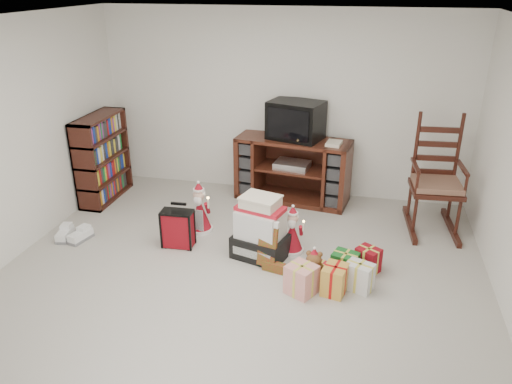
# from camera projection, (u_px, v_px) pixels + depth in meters

# --- Properties ---
(room) EXTENTS (5.01, 5.01, 2.51)m
(room) POSITION_uv_depth(u_px,v_px,m) (234.00, 169.00, 4.50)
(room) COLOR #BBB6AC
(room) RESTS_ON ground
(tv_stand) EXTENTS (1.57, 0.74, 0.86)m
(tv_stand) POSITION_uv_depth(u_px,v_px,m) (293.00, 170.00, 6.75)
(tv_stand) COLOR #4F1D16
(tv_stand) RESTS_ON floor
(bookshelf) EXTENTS (0.32, 0.96, 1.17)m
(bookshelf) POSITION_uv_depth(u_px,v_px,m) (103.00, 159.00, 6.74)
(bookshelf) COLOR #3C1610
(bookshelf) RESTS_ON floor
(rocking_chair) EXTENTS (0.65, 1.00, 1.44)m
(rocking_chair) POSITION_uv_depth(u_px,v_px,m) (435.00, 189.00, 5.99)
(rocking_chair) COLOR #3C1610
(rocking_chair) RESTS_ON floor
(gift_pile) EXTENTS (0.65, 0.54, 0.70)m
(gift_pile) POSITION_uv_depth(u_px,v_px,m) (260.00, 231.00, 5.39)
(gift_pile) COLOR black
(gift_pile) RESTS_ON floor
(red_suitcase) EXTENTS (0.35, 0.19, 0.52)m
(red_suitcase) POSITION_uv_depth(u_px,v_px,m) (178.00, 229.00, 5.63)
(red_suitcase) COLOR maroon
(red_suitcase) RESTS_ON floor
(stocking) EXTENTS (0.28, 0.17, 0.55)m
(stocking) POSITION_uv_depth(u_px,v_px,m) (268.00, 244.00, 5.19)
(stocking) COLOR #0C7014
(stocking) RESTS_ON floor
(teddy_bear) EXTENTS (0.24, 0.21, 0.35)m
(teddy_bear) POSITION_uv_depth(u_px,v_px,m) (314.00, 269.00, 4.98)
(teddy_bear) COLOR brown
(teddy_bear) RESTS_ON floor
(santa_figurine) EXTENTS (0.27, 0.26, 0.56)m
(santa_figurine) POSITION_uv_depth(u_px,v_px,m) (292.00, 234.00, 5.53)
(santa_figurine) COLOR maroon
(santa_figurine) RESTS_ON floor
(mrs_claus_figurine) EXTENTS (0.31, 0.29, 0.63)m
(mrs_claus_figurine) POSITION_uv_depth(u_px,v_px,m) (200.00, 212.00, 5.97)
(mrs_claus_figurine) COLOR maroon
(mrs_claus_figurine) RESTS_ON floor
(sneaker_pair) EXTENTS (0.40, 0.33, 0.11)m
(sneaker_pair) POSITION_uv_depth(u_px,v_px,m) (73.00, 235.00, 5.84)
(sneaker_pair) COLOR white
(sneaker_pair) RESTS_ON floor
(gift_cluster) EXTENTS (0.68, 0.95, 0.23)m
(gift_cluster) POSITION_uv_depth(u_px,v_px,m) (339.00, 273.00, 4.99)
(gift_cluster) COLOR red
(gift_cluster) RESTS_ON floor
(crt_television) EXTENTS (0.78, 0.65, 0.50)m
(crt_television) POSITION_uv_depth(u_px,v_px,m) (296.00, 120.00, 6.50)
(crt_television) COLOR black
(crt_television) RESTS_ON tv_stand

